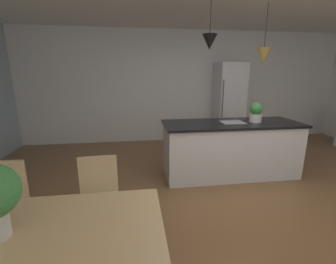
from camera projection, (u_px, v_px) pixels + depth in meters
ground_plane at (239, 207)px, 2.99m from camera, size 10.00×8.40×0.04m
wall_back_kitchen at (187, 87)px, 5.78m from camera, size 10.00×0.12×2.70m
chair_far_right at (98, 199)px, 2.25m from camera, size 0.42×0.42×0.87m
chair_far_left at (1, 206)px, 2.13m from camera, size 0.42×0.42×0.87m
kitchen_island at (230, 148)px, 3.83m from camera, size 2.23×0.83×0.91m
refrigerator at (228, 103)px, 5.62m from camera, size 0.65×0.67×1.94m
pendant_over_island_main at (210, 42)px, 3.37m from camera, size 0.22×0.22×0.68m
pendant_over_island_aux at (263, 56)px, 3.53m from camera, size 0.22×0.22×0.87m
potted_plant_on_island at (256, 112)px, 3.74m from camera, size 0.20×0.20×0.32m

